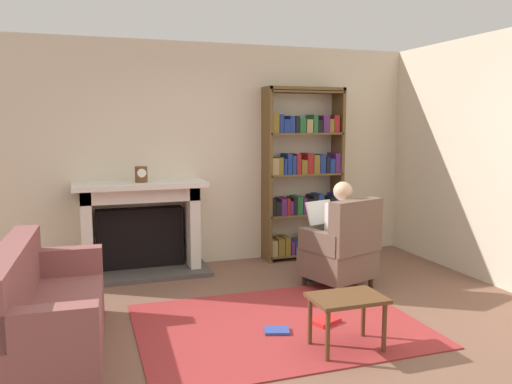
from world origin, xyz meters
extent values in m
plane|color=brown|center=(0.00, 0.00, 0.00)|extent=(14.00, 14.00, 0.00)
cube|color=beige|center=(0.00, 2.55, 1.35)|extent=(5.60, 0.10, 2.70)
cube|color=beige|center=(2.65, 1.25, 1.35)|extent=(0.10, 5.20, 2.70)
cube|color=#9C2D2E|center=(0.00, 0.30, 0.01)|extent=(2.40, 1.80, 0.01)
cube|color=#4C4742|center=(-0.94, 2.18, 0.03)|extent=(1.51, 0.64, 0.05)
cube|color=black|center=(-0.94, 2.40, 0.40)|extent=(0.99, 0.20, 0.70)
cube|color=silver|center=(-1.54, 2.28, 0.51)|extent=(0.12, 0.44, 1.02)
cube|color=silver|center=(-0.35, 2.28, 0.51)|extent=(0.12, 0.44, 1.02)
cube|color=silver|center=(-0.94, 2.28, 0.94)|extent=(1.31, 0.44, 0.16)
cube|color=silver|center=(-0.94, 2.22, 1.05)|extent=(1.47, 0.56, 0.06)
cylinder|color=brown|center=(-0.93, 2.20, 1.17)|extent=(0.14, 0.14, 0.18)
cylinder|color=white|center=(-0.93, 2.14, 1.19)|extent=(0.10, 0.01, 0.10)
cube|color=brown|center=(0.63, 2.34, 1.09)|extent=(0.04, 0.32, 2.18)
cube|color=brown|center=(1.61, 2.34, 1.09)|extent=(0.04, 0.32, 2.18)
cube|color=brown|center=(1.12, 2.34, 2.16)|extent=(1.02, 0.32, 0.04)
cube|color=brown|center=(1.12, 2.34, 0.06)|extent=(0.98, 0.32, 0.02)
cube|color=#997F4C|center=(0.69, 2.33, 0.17)|extent=(0.07, 0.26, 0.20)
cube|color=brown|center=(0.79, 2.33, 0.18)|extent=(0.09, 0.26, 0.22)
cube|color=brown|center=(0.87, 2.33, 0.19)|extent=(0.07, 0.26, 0.23)
cube|color=#4C1E59|center=(0.94, 2.33, 0.15)|extent=(0.05, 0.26, 0.17)
cube|color=navy|center=(1.01, 2.33, 0.16)|extent=(0.07, 0.26, 0.17)
cube|color=brown|center=(1.09, 2.33, 0.16)|extent=(0.07, 0.26, 0.18)
cube|color=#997F4C|center=(1.17, 2.33, 0.20)|extent=(0.08, 0.26, 0.25)
cube|color=#1E592D|center=(1.24, 2.33, 0.19)|extent=(0.05, 0.26, 0.23)
cube|color=brown|center=(1.31, 2.33, 0.20)|extent=(0.07, 0.26, 0.25)
cube|color=brown|center=(1.38, 2.33, 0.16)|extent=(0.05, 0.26, 0.18)
cube|color=navy|center=(1.45, 2.33, 0.20)|extent=(0.06, 0.26, 0.25)
cube|color=navy|center=(1.51, 2.33, 0.19)|extent=(0.06, 0.26, 0.24)
cube|color=brown|center=(1.58, 2.33, 0.18)|extent=(0.06, 0.26, 0.23)
cube|color=brown|center=(1.12, 2.34, 0.58)|extent=(0.98, 0.32, 0.02)
cube|color=black|center=(0.68, 2.33, 0.70)|extent=(0.04, 0.26, 0.22)
cube|color=black|center=(0.74, 2.33, 0.67)|extent=(0.07, 0.26, 0.17)
cube|color=#4C1E59|center=(0.81, 2.33, 0.69)|extent=(0.07, 0.26, 0.21)
cube|color=maroon|center=(0.88, 2.33, 0.69)|extent=(0.04, 0.26, 0.21)
cube|color=#4C1E59|center=(0.92, 2.33, 0.68)|extent=(0.04, 0.26, 0.18)
cube|color=black|center=(0.97, 2.33, 0.70)|extent=(0.05, 0.26, 0.22)
cube|color=#1E592D|center=(1.03, 2.33, 0.70)|extent=(0.07, 0.26, 0.23)
cube|color=#4C1E59|center=(1.10, 2.33, 0.69)|extent=(0.04, 0.26, 0.21)
cube|color=black|center=(1.17, 2.33, 0.68)|extent=(0.09, 0.26, 0.19)
cube|color=black|center=(1.25, 2.33, 0.70)|extent=(0.06, 0.26, 0.23)
cube|color=navy|center=(1.33, 2.33, 0.71)|extent=(0.08, 0.26, 0.24)
cube|color=brown|center=(1.41, 2.33, 0.67)|extent=(0.08, 0.26, 0.17)
cube|color=black|center=(1.49, 2.33, 0.69)|extent=(0.08, 0.26, 0.20)
cube|color=navy|center=(1.57, 2.33, 0.71)|extent=(0.09, 0.26, 0.24)
cube|color=brown|center=(1.12, 2.34, 1.09)|extent=(0.98, 0.32, 0.02)
cube|color=#997F4C|center=(0.70, 2.33, 1.21)|extent=(0.08, 0.26, 0.21)
cube|color=brown|center=(0.77, 2.33, 1.21)|extent=(0.06, 0.26, 0.21)
cube|color=navy|center=(0.83, 2.33, 1.20)|extent=(0.04, 0.26, 0.20)
cube|color=navy|center=(0.89, 2.33, 1.23)|extent=(0.06, 0.26, 0.26)
cube|color=navy|center=(0.95, 2.33, 1.22)|extent=(0.05, 0.26, 0.23)
cube|color=maroon|center=(1.01, 2.33, 1.23)|extent=(0.05, 0.26, 0.25)
cube|color=brown|center=(1.08, 2.33, 1.19)|extent=(0.08, 0.26, 0.18)
cube|color=maroon|center=(1.17, 2.33, 1.23)|extent=(0.08, 0.26, 0.26)
cube|color=brown|center=(1.26, 2.33, 1.22)|extent=(0.08, 0.26, 0.23)
cube|color=navy|center=(1.34, 2.33, 1.22)|extent=(0.08, 0.26, 0.24)
cube|color=black|center=(1.41, 2.33, 1.21)|extent=(0.04, 0.26, 0.21)
cube|color=navy|center=(1.48, 2.33, 1.20)|extent=(0.07, 0.26, 0.18)
cube|color=#4C1E59|center=(1.56, 2.33, 1.23)|extent=(0.08, 0.26, 0.25)
cube|color=brown|center=(1.12, 2.34, 1.61)|extent=(0.98, 0.32, 0.02)
cube|color=brown|center=(0.70, 2.33, 1.74)|extent=(0.08, 0.26, 0.24)
cube|color=navy|center=(0.77, 2.33, 1.73)|extent=(0.05, 0.26, 0.23)
cube|color=navy|center=(0.85, 2.33, 1.70)|extent=(0.08, 0.26, 0.17)
cube|color=navy|center=(0.92, 2.33, 1.72)|extent=(0.06, 0.26, 0.21)
cube|color=black|center=(0.98, 2.33, 1.72)|extent=(0.05, 0.26, 0.21)
cube|color=#1E592D|center=(1.06, 2.33, 1.71)|extent=(0.08, 0.26, 0.19)
cube|color=#997F4C|center=(1.15, 2.33, 1.70)|extent=(0.08, 0.26, 0.17)
cube|color=#1E592D|center=(1.23, 2.33, 1.73)|extent=(0.06, 0.26, 0.22)
cube|color=black|center=(1.30, 2.33, 1.70)|extent=(0.06, 0.26, 0.16)
cube|color=#4C1E59|center=(1.38, 2.33, 1.73)|extent=(0.09, 0.26, 0.22)
cube|color=brown|center=(1.45, 2.33, 1.71)|extent=(0.06, 0.26, 0.17)
cube|color=maroon|center=(1.53, 2.33, 1.73)|extent=(0.07, 0.26, 0.22)
cube|color=brown|center=(1.12, 2.34, 2.12)|extent=(0.98, 0.32, 0.02)
cylinder|color=#331E14|center=(1.15, 1.40, 0.06)|extent=(0.05, 0.05, 0.12)
cylinder|color=#331E14|center=(0.66, 1.24, 0.06)|extent=(0.05, 0.05, 0.12)
cylinder|color=#331E14|center=(1.30, 0.95, 0.06)|extent=(0.05, 0.05, 0.12)
cylinder|color=#331E14|center=(0.82, 0.78, 0.06)|extent=(0.05, 0.05, 0.12)
cube|color=brown|center=(0.98, 1.09, 0.27)|extent=(0.80, 0.77, 0.30)
cube|color=brown|center=(1.06, 0.86, 0.70)|extent=(0.66, 0.36, 0.55)
cube|color=brown|center=(1.24, 1.18, 0.53)|extent=(0.29, 0.55, 0.22)
cube|color=brown|center=(0.73, 1.00, 0.53)|extent=(0.29, 0.55, 0.22)
cube|color=silver|center=(1.00, 1.04, 0.67)|extent=(0.37, 0.29, 0.50)
sphere|color=#D8AD8C|center=(1.00, 1.04, 1.04)|extent=(0.20, 0.20, 0.20)
cube|color=#191E3F|center=(1.01, 1.26, 0.47)|extent=(0.24, 0.42, 0.12)
cube|color=#191E3F|center=(0.86, 1.21, 0.47)|extent=(0.24, 0.42, 0.12)
cylinder|color=#191E3F|center=(0.95, 1.44, 0.21)|extent=(0.10, 0.10, 0.42)
cylinder|color=#191E3F|center=(0.80, 1.39, 0.21)|extent=(0.10, 0.10, 0.42)
cube|color=white|center=(0.89, 1.36, 0.77)|extent=(0.38, 0.22, 0.25)
cube|color=#8C4F4D|center=(-1.80, 0.32, 0.20)|extent=(0.78, 1.73, 0.40)
cube|color=#8C4F4D|center=(-2.07, 0.33, 0.62)|extent=(0.28, 1.71, 0.45)
cube|color=#8C4F4D|center=(-1.84, -0.45, 0.52)|extent=(0.71, 0.19, 0.24)
cube|color=#8C4F4D|center=(-1.77, 1.09, 0.52)|extent=(0.71, 0.19, 0.24)
cube|color=brown|center=(0.33, -0.30, 0.41)|extent=(0.56, 0.39, 0.03)
cylinder|color=brown|center=(0.09, -0.46, 0.20)|extent=(0.04, 0.04, 0.40)
cylinder|color=brown|center=(0.57, -0.46, 0.20)|extent=(0.04, 0.04, 0.40)
cylinder|color=brown|center=(0.09, -0.15, 0.20)|extent=(0.04, 0.04, 0.40)
cylinder|color=brown|center=(0.57, -0.15, 0.20)|extent=(0.04, 0.04, 0.40)
cube|color=#334CA5|center=(-0.07, 0.14, 0.02)|extent=(0.24, 0.21, 0.02)
cube|color=red|center=(0.40, 0.20, 0.03)|extent=(0.29, 0.25, 0.04)
camera|label=1|loc=(-1.55, -3.67, 1.74)|focal=36.06mm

